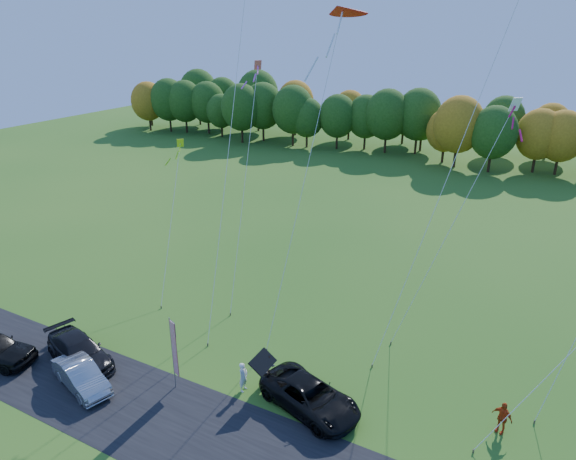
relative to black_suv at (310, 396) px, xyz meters
The scene contains 17 objects.
ground 4.47m from the black_suv, behind, with size 160.00×160.00×0.00m, color #265D18.
asphalt_strip 6.11m from the black_suv, 136.57° to the right, with size 90.00×6.00×0.01m, color black.
tree_line 55.01m from the black_suv, 94.59° to the left, with size 116.00×12.00×10.00m, color #1E4711, non-canonical shape.
black_suv is the anchor object (origin of this frame).
silver_sedan 12.44m from the black_suv, 159.65° to the right, with size 1.52×4.37×1.44m, color #99989D.
dark_truck_a 13.78m from the black_suv, 168.06° to the right, with size 2.18×5.36×1.55m, color black.
person_tailgate_a 3.80m from the black_suv, behind, with size 0.62×0.41×1.70m, color white.
person_tailgate_b 2.92m from the black_suv, 168.10° to the left, with size 0.95×0.74×1.96m, color gray.
person_east 9.29m from the black_suv, 18.21° to the left, with size 1.01×0.42×1.72m, color #BA3A11.
feather_flag 7.51m from the black_suv, 163.96° to the right, with size 0.54×0.26×4.36m.
kite_delta_blue 17.92m from the black_suv, 140.07° to the left, with size 3.93×12.22×28.91m.
kite_parafoil_orange 19.63m from the black_suv, 65.57° to the left, with size 8.63×13.33×32.80m.
kite_delta_red 13.35m from the black_suv, 117.56° to the left, with size 2.79×9.17×20.68m.
kite_diamond_yellow 17.30m from the black_suv, 153.23° to the left, with size 3.50×7.43×10.66m.
kite_diamond_white 12.53m from the black_suv, 67.00° to the left, with size 5.16×5.49×15.02m.
kite_diamond_pink 14.80m from the black_suv, 136.74° to the left, with size 1.85×6.93×16.43m.
kite_diamond_blue_low 11.73m from the black_suv, 18.09° to the left, with size 6.03×5.73×8.81m.
Camera 1 is at (13.35, -18.91, 18.40)m, focal length 32.00 mm.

